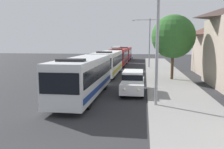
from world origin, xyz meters
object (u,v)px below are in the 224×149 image
at_px(streetlamp_near, 158,29).
at_px(roadside_tree, 173,37).
at_px(bus_middle, 119,56).
at_px(bus_second_in_line, 109,62).
at_px(bus_fourth_in_line, 125,53).
at_px(box_truck_oncoming, 116,52).
at_px(bus_lead, 84,75).
at_px(white_suv, 133,81).
at_px(streetlamp_mid, 150,38).

xyz_separation_m(streetlamp_near, roadside_tree, (2.31, 11.22, -0.20)).
relative_size(bus_middle, streetlamp_near, 1.29).
bearing_deg(roadside_tree, bus_second_in_line, 157.44).
height_order(bus_second_in_line, bus_fourth_in_line, same).
distance_m(bus_middle, box_truck_oncoming, 22.67).
bearing_deg(bus_lead, white_suv, 25.79).
relative_size(white_suv, roadside_tree, 0.67).
relative_size(bus_middle, white_suv, 2.19).
relative_size(bus_lead, bus_middle, 1.03).
bearing_deg(bus_lead, roadside_tree, 49.76).
xyz_separation_m(white_suv, streetlamp_mid, (1.70, 19.95, 4.01)).
bearing_deg(bus_fourth_in_line, streetlamp_mid, -71.72).
height_order(bus_second_in_line, streetlamp_near, streetlamp_near).
bearing_deg(white_suv, box_truck_oncoming, 98.68).
height_order(bus_middle, roadside_tree, roadside_tree).
bearing_deg(streetlamp_near, bus_middle, 101.16).
bearing_deg(bus_second_in_line, roadside_tree, -22.56).
relative_size(streetlamp_near, roadside_tree, 1.14).
relative_size(bus_lead, roadside_tree, 1.52).
distance_m(bus_lead, streetlamp_mid, 22.64).
bearing_deg(bus_fourth_in_line, roadside_tree, -75.10).
bearing_deg(bus_fourth_in_line, box_truck_oncoming, 109.01).
bearing_deg(white_suv, bus_middle, 98.96).
bearing_deg(bus_second_in_line, bus_middle, 90.00).
height_order(bus_lead, bus_fourth_in_line, same).
relative_size(bus_fourth_in_line, white_suv, 2.27).
height_order(bus_fourth_in_line, white_suv, bus_fourth_in_line).
height_order(box_truck_oncoming, streetlamp_near, streetlamp_near).
distance_m(bus_second_in_line, streetlamp_mid, 11.37).
distance_m(white_suv, streetlamp_near, 5.86).
distance_m(white_suv, box_truck_oncoming, 46.41).
xyz_separation_m(bus_lead, streetlamp_mid, (5.40, 21.73, 3.36)).
bearing_deg(bus_lead, box_truck_oncoming, 93.96).
height_order(bus_lead, streetlamp_mid, streetlamp_mid).
bearing_deg(box_truck_oncoming, bus_fourth_in_line, -70.99).
bearing_deg(roadside_tree, bus_lead, -130.24).
relative_size(bus_lead, box_truck_oncoming, 1.45).
distance_m(bus_lead, streetlamp_near, 6.71).
bearing_deg(bus_middle, bus_second_in_line, -90.00).
height_order(bus_middle, streetlamp_mid, streetlamp_mid).
bearing_deg(bus_second_in_line, streetlamp_near, -69.48).
distance_m(streetlamp_mid, roadside_tree, 12.84).
bearing_deg(roadside_tree, bus_fourth_in_line, 104.90).
bearing_deg(bus_fourth_in_line, bus_middle, -90.00).
height_order(bus_lead, white_suv, bus_lead).
distance_m(box_truck_oncoming, streetlamp_mid, 27.55).
bearing_deg(streetlamp_mid, box_truck_oncoming, 108.55).
relative_size(box_truck_oncoming, streetlamp_near, 0.92).
distance_m(bus_second_in_line, roadside_tree, 8.93).
distance_m(bus_fourth_in_line, streetlamp_near, 40.69).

